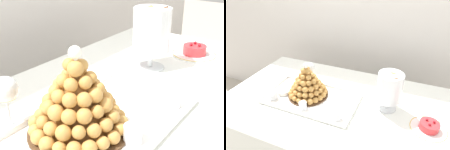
% 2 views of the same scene
% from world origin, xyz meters
% --- Properties ---
extents(buffet_table, '(1.61, 0.90, 0.74)m').
position_xyz_m(buffet_table, '(0.00, 0.00, 0.64)').
color(buffet_table, brown).
rests_on(buffet_table, ground_plane).
extents(serving_tray, '(0.62, 0.35, 0.02)m').
position_xyz_m(serving_tray, '(-0.20, -0.05, 0.74)').
color(serving_tray, white).
rests_on(serving_tray, buffet_table).
extents(croquembouche, '(0.27, 0.27, 0.24)m').
position_xyz_m(croquembouche, '(-0.24, -0.02, 0.84)').
color(croquembouche, '#4C331E').
rests_on(croquembouche, serving_tray).
extents(dessert_cup_mid_left, '(0.05, 0.05, 0.05)m').
position_xyz_m(dessert_cup_mid_left, '(-0.20, -0.16, 0.77)').
color(dessert_cup_mid_left, silver).
rests_on(dessert_cup_mid_left, serving_tray).
extents(dessert_cup_centre, '(0.05, 0.05, 0.05)m').
position_xyz_m(dessert_cup_centre, '(0.04, -0.16, 0.77)').
color(dessert_cup_centre, silver).
rests_on(dessert_cup_centre, serving_tray).
extents(macaron_goblet, '(0.15, 0.15, 0.26)m').
position_xyz_m(macaron_goblet, '(0.28, 0.05, 0.89)').
color(macaron_goblet, white).
rests_on(macaron_goblet, buffet_table).
extents(fruit_tart_plate, '(0.20, 0.20, 0.06)m').
position_xyz_m(fruit_tart_plate, '(0.53, -0.04, 0.76)').
color(fruit_tart_plate, white).
rests_on(fruit_tart_plate, buffet_table).
extents(wine_glass, '(0.07, 0.07, 0.15)m').
position_xyz_m(wine_glass, '(-0.32, 0.16, 0.85)').
color(wine_glass, silver).
rests_on(wine_glass, buffet_table).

